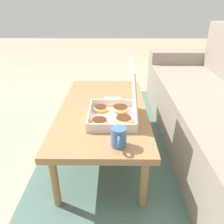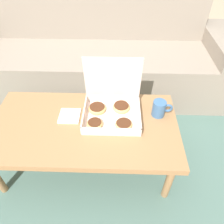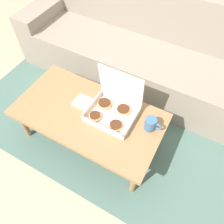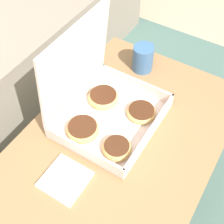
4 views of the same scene
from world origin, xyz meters
name	(u,v)px [view 3 (image 3 of 4)]	position (x,y,z in m)	size (l,w,h in m)	color
ground_plane	(100,126)	(0.00, 0.00, 0.00)	(12.00, 12.00, 0.00)	tan
area_rug	(115,104)	(0.00, 0.30, 0.01)	(2.57, 1.87, 0.01)	#4C6B60
couch	(138,53)	(0.00, 0.78, 0.31)	(2.45, 0.76, 0.90)	gray
coffee_table	(89,116)	(0.00, -0.15, 0.35)	(1.17, 0.62, 0.39)	#997047
pastry_box	(113,108)	(0.17, -0.05, 0.45)	(0.35, 0.31, 0.36)	silver
coffee_mug	(151,124)	(0.47, -0.05, 0.45)	(0.13, 0.08, 0.11)	#3D6693
napkin_stack	(82,102)	(-0.10, -0.08, 0.40)	(0.13, 0.13, 0.01)	white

